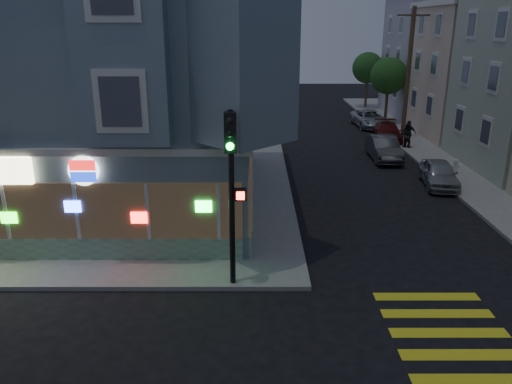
{
  "coord_description": "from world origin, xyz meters",
  "views": [
    {
      "loc": [
        1.25,
        -11.85,
        7.94
      ],
      "look_at": [
        1.26,
        5.02,
        2.27
      ],
      "focal_mm": 35.0,
      "sensor_mm": 36.0,
      "label": 1
    }
  ],
  "objects_px": {
    "street_tree_far": "(368,68)",
    "fire_hydrant": "(456,165)",
    "utility_pole": "(408,72)",
    "pedestrian_a": "(406,135)",
    "parked_car_a": "(439,174)",
    "parked_car_d": "(370,119)",
    "parked_car_c": "(388,132)",
    "traffic_signal": "(232,171)",
    "street_tree_near": "(389,76)",
    "pedestrian_b": "(408,134)",
    "parked_car_b": "(384,148)"
  },
  "relations": [
    {
      "from": "utility_pole",
      "to": "parked_car_a",
      "type": "distance_m",
      "value": 12.06
    },
    {
      "from": "street_tree_near",
      "to": "pedestrian_a",
      "type": "xyz_separation_m",
      "value": [
        -0.9,
        -9.21,
        -2.99
      ]
    },
    {
      "from": "parked_car_c",
      "to": "traffic_signal",
      "type": "height_order",
      "value": "traffic_signal"
    },
    {
      "from": "parked_car_b",
      "to": "parked_car_c",
      "type": "xyz_separation_m",
      "value": [
        1.55,
        5.2,
        -0.08
      ]
    },
    {
      "from": "utility_pole",
      "to": "parked_car_d",
      "type": "relative_size",
      "value": 1.86
    },
    {
      "from": "street_tree_near",
      "to": "parked_car_a",
      "type": "height_order",
      "value": "street_tree_near"
    },
    {
      "from": "pedestrian_b",
      "to": "parked_car_b",
      "type": "distance_m",
      "value": 3.6
    },
    {
      "from": "parked_car_d",
      "to": "traffic_signal",
      "type": "bearing_deg",
      "value": -116.05
    },
    {
      "from": "pedestrian_a",
      "to": "parked_car_b",
      "type": "distance_m",
      "value": 3.45
    },
    {
      "from": "utility_pole",
      "to": "fire_hydrant",
      "type": "distance_m",
      "value": 10.16
    },
    {
      "from": "street_tree_far",
      "to": "parked_car_d",
      "type": "bearing_deg",
      "value": -99.85
    },
    {
      "from": "traffic_signal",
      "to": "fire_hydrant",
      "type": "xyz_separation_m",
      "value": [
        11.79,
        12.62,
        -3.32
      ]
    },
    {
      "from": "pedestrian_b",
      "to": "traffic_signal",
      "type": "distance_m",
      "value": 21.82
    },
    {
      "from": "pedestrian_b",
      "to": "parked_car_b",
      "type": "xyz_separation_m",
      "value": [
        -2.3,
        -2.75,
        -0.31
      ]
    },
    {
      "from": "pedestrian_b",
      "to": "parked_car_c",
      "type": "xyz_separation_m",
      "value": [
        -0.75,
        2.45,
        -0.4
      ]
    },
    {
      "from": "utility_pole",
      "to": "parked_car_c",
      "type": "xyz_separation_m",
      "value": [
        -1.3,
        -0.7,
        -4.16
      ]
    },
    {
      "from": "utility_pole",
      "to": "street_tree_far",
      "type": "xyz_separation_m",
      "value": [
        0.2,
        14.0,
        -0.86
      ]
    },
    {
      "from": "utility_pole",
      "to": "parked_car_c",
      "type": "height_order",
      "value": "utility_pole"
    },
    {
      "from": "street_tree_far",
      "to": "parked_car_d",
      "type": "distance_m",
      "value": 10.18
    },
    {
      "from": "pedestrian_a",
      "to": "parked_car_a",
      "type": "height_order",
      "value": "pedestrian_a"
    },
    {
      "from": "parked_car_a",
      "to": "parked_car_d",
      "type": "height_order",
      "value": "parked_car_d"
    },
    {
      "from": "utility_pole",
      "to": "parked_car_a",
      "type": "xyz_separation_m",
      "value": [
        -1.3,
        -11.26,
        -4.13
      ]
    },
    {
      "from": "utility_pole",
      "to": "parked_car_b",
      "type": "distance_m",
      "value": 7.72
    },
    {
      "from": "traffic_signal",
      "to": "parked_car_a",
      "type": "bearing_deg",
      "value": 41.82
    },
    {
      "from": "street_tree_near",
      "to": "fire_hydrant",
      "type": "height_order",
      "value": "street_tree_near"
    },
    {
      "from": "utility_pole",
      "to": "street_tree_far",
      "type": "height_order",
      "value": "utility_pole"
    },
    {
      "from": "parked_car_a",
      "to": "parked_car_c",
      "type": "bearing_deg",
      "value": 97.69
    },
    {
      "from": "street_tree_near",
      "to": "utility_pole",
      "type": "bearing_deg",
      "value": -91.91
    },
    {
      "from": "utility_pole",
      "to": "parked_car_a",
      "type": "bearing_deg",
      "value": -96.59
    },
    {
      "from": "street_tree_far",
      "to": "parked_car_b",
      "type": "distance_m",
      "value": 20.39
    },
    {
      "from": "street_tree_near",
      "to": "street_tree_far",
      "type": "xyz_separation_m",
      "value": [
        0.0,
        8.0,
        0.0
      ]
    },
    {
      "from": "pedestrian_a",
      "to": "parked_car_d",
      "type": "height_order",
      "value": "pedestrian_a"
    },
    {
      "from": "parked_car_c",
      "to": "fire_hydrant",
      "type": "relative_size",
      "value": 5.8
    },
    {
      "from": "utility_pole",
      "to": "street_tree_far",
      "type": "bearing_deg",
      "value": 89.18
    },
    {
      "from": "utility_pole",
      "to": "pedestrian_b",
      "type": "height_order",
      "value": "utility_pole"
    },
    {
      "from": "parked_car_c",
      "to": "street_tree_near",
      "type": "bearing_deg",
      "value": 85.16
    },
    {
      "from": "utility_pole",
      "to": "parked_car_d",
      "type": "height_order",
      "value": "utility_pole"
    },
    {
      "from": "street_tree_far",
      "to": "pedestrian_b",
      "type": "xyz_separation_m",
      "value": [
        -0.75,
        -17.15,
        -2.9
      ]
    },
    {
      "from": "street_tree_far",
      "to": "fire_hydrant",
      "type": "bearing_deg",
      "value": -89.65
    },
    {
      "from": "pedestrian_a",
      "to": "street_tree_far",
      "type": "bearing_deg",
      "value": -69.5
    },
    {
      "from": "pedestrian_a",
      "to": "traffic_signal",
      "type": "height_order",
      "value": "traffic_signal"
    },
    {
      "from": "street_tree_near",
      "to": "parked_car_c",
      "type": "distance_m",
      "value": 7.62
    },
    {
      "from": "parked_car_a",
      "to": "parked_car_d",
      "type": "xyz_separation_m",
      "value": [
        -0.15,
        15.76,
        0.0
      ]
    },
    {
      "from": "fire_hydrant",
      "to": "pedestrian_a",
      "type": "bearing_deg",
      "value": 99.86
    },
    {
      "from": "pedestrian_b",
      "to": "parked_car_b",
      "type": "relative_size",
      "value": 0.4
    },
    {
      "from": "street_tree_far",
      "to": "fire_hydrant",
      "type": "distance_m",
      "value": 23.47
    },
    {
      "from": "street_tree_far",
      "to": "traffic_signal",
      "type": "height_order",
      "value": "traffic_signal"
    },
    {
      "from": "pedestrian_a",
      "to": "pedestrian_b",
      "type": "bearing_deg",
      "value": -131.86
    },
    {
      "from": "utility_pole",
      "to": "pedestrian_b",
      "type": "xyz_separation_m",
      "value": [
        -0.55,
        -3.15,
        -3.76
      ]
    },
    {
      "from": "street_tree_near",
      "to": "pedestrian_b",
      "type": "height_order",
      "value": "street_tree_near"
    }
  ]
}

